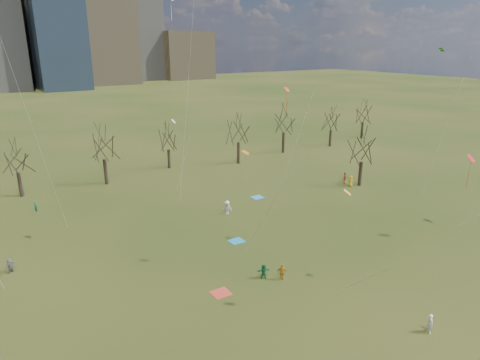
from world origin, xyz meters
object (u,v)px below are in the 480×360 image
blanket_navy (257,197)px  person_1 (430,323)px  blanket_teal (237,241)px  person_4 (282,272)px  blanket_crimson (221,293)px

blanket_navy → person_1: 32.40m
blanket_teal → person_4: size_ratio=0.97×
blanket_teal → person_1: (4.00, -21.38, 0.77)m
person_1 → person_4: size_ratio=0.96×
blanket_navy → person_4: (-10.94, -19.66, 0.81)m
blanket_navy → blanket_crimson: (-16.90, -18.52, 0.00)m
blanket_crimson → blanket_navy: bearing=47.6°
blanket_navy → person_4: bearing=-119.1°
person_1 → person_4: (-4.79, 12.14, 0.03)m
person_1 → blanket_crimson: bearing=67.8°
blanket_crimson → person_4: bearing=-10.8°
person_1 → person_4: 13.05m
blanket_teal → person_4: 9.31m
blanket_crimson → person_4: (5.96, -1.14, 0.81)m
blanket_navy → blanket_crimson: 25.07m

